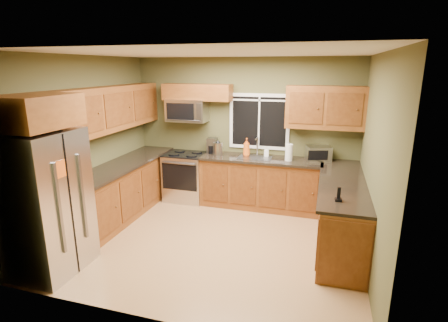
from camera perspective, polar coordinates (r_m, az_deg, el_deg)
The scene contains 28 objects.
floor at distance 5.39m, azimuth -1.61°, elevation -12.79°, with size 4.20×4.20×0.00m, color #A17447.
ceiling at distance 4.77m, azimuth -1.85°, elevation 17.23°, with size 4.20×4.20×0.00m, color white.
back_wall at distance 6.60m, azimuth 3.17°, elevation 4.86°, with size 4.20×4.20×0.00m, color #4D4C29.
front_wall at distance 3.32m, azimuth -11.50°, elevation -5.89°, with size 4.20×4.20×0.00m, color #4D4C29.
left_wall at distance 5.90m, azimuth -21.52°, elevation 2.58°, with size 3.60×3.60×0.00m, color #4D4C29.
right_wall at distance 4.71m, azimuth 23.33°, elevation -0.56°, with size 3.60×3.60×0.00m, color #4D4C29.
window at distance 6.49m, azimuth 5.75°, elevation 6.44°, with size 1.12×0.03×1.02m.
base_cabinets_left at distance 6.34m, azimuth -15.98°, elevation -4.59°, with size 0.60×2.65×0.90m, color brown.
countertop_left at distance 6.18m, azimuth -16.09°, elevation -0.51°, with size 0.65×2.65×0.04m, color black.
base_cabinets_back at distance 6.46m, azimuth 6.02°, elevation -3.68°, with size 2.17×0.60×0.90m, color brown.
countertop_back at distance 6.30m, azimuth 6.10°, elevation 0.29°, with size 2.17×0.65×0.04m, color black.
base_cabinets_peninsula at distance 5.48m, azimuth 18.61°, elevation -7.94°, with size 0.60×2.52×0.90m.
countertop_peninsula at distance 5.33m, azimuth 18.76°, elevation -3.23°, with size 0.65×2.50×0.04m, color black.
upper_cabinets_left at distance 6.10m, azimuth -18.02°, elevation 8.14°, with size 0.33×2.65×0.72m, color brown.
upper_cabinets_back_left at distance 6.61m, azimuth -4.40°, elevation 11.14°, with size 1.30×0.33×0.30m, color brown.
upper_cabinets_back_right at distance 6.19m, azimuth 16.18°, elevation 8.38°, with size 1.30×0.33×0.72m, color brown.
upper_cabinet_over_fridge at distance 4.59m, azimuth -28.65°, elevation 7.12°, with size 0.72×0.90×0.38m, color brown.
refrigerator at distance 4.85m, azimuth -26.96°, elevation -6.17°, with size 0.74×0.90×1.80m.
range at distance 6.83m, azimuth -6.20°, elevation -2.49°, with size 0.76×0.69×0.94m.
microwave at distance 6.68m, azimuth -6.06°, elevation 8.21°, with size 0.76×0.41×0.42m.
sink at distance 6.33m, azimuth 5.11°, elevation 0.69°, with size 0.60×0.42×0.36m.
toaster_oven at distance 6.31m, azimuth 15.16°, elevation 1.22°, with size 0.47×0.42×0.25m.
coffee_maker at distance 6.63m, azimuth -1.95°, elevation 2.48°, with size 0.18×0.24×0.29m.
kettle at distance 6.42m, azimuth -0.99°, elevation 2.10°, with size 0.22×0.22×0.30m.
paper_towel_roll at distance 6.17m, azimuth 10.54°, elevation 1.39°, with size 0.16×0.16×0.33m.
soap_bottle_a at distance 6.40m, azimuth 3.70°, elevation 2.28°, with size 0.13×0.13×0.33m, color orange.
soap_bottle_b at distance 6.41m, azimuth 6.95°, elevation 1.52°, with size 0.08×0.08×0.18m, color white.
cordless_phone at distance 4.49m, azimuth 18.18°, elevation -5.59°, with size 0.09×0.09×0.18m.
Camera 1 is at (1.49, -4.52, 2.52)m, focal length 28.00 mm.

